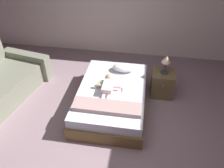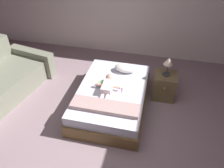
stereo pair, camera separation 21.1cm
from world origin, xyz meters
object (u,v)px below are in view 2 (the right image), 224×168
(baby, at_px, (109,85))
(lamp, at_px, (168,63))
(bed, at_px, (112,97))
(toothbrush, at_px, (122,90))
(pillow, at_px, (126,68))
(toy_block, at_px, (101,84))
(nightstand, at_px, (164,85))

(baby, distance_m, lamp, 1.15)
(bed, distance_m, baby, 0.30)
(baby, distance_m, toothbrush, 0.26)
(pillow, relative_size, toy_block, 4.48)
(bed, bearing_deg, pillow, 76.73)
(nightstand, relative_size, toy_block, 5.35)
(toothbrush, height_order, toy_block, toy_block)
(baby, relative_size, nightstand, 1.26)
(toothbrush, bearing_deg, lamp, 35.87)
(pillow, height_order, lamp, lamp)
(pillow, relative_size, lamp, 1.19)
(bed, bearing_deg, lamp, 29.18)
(toothbrush, relative_size, lamp, 0.35)
(bed, relative_size, lamp, 5.03)
(bed, xyz_separation_m, nightstand, (0.92, 0.52, 0.05))
(baby, xyz_separation_m, toothbrush, (0.25, -0.02, -0.07))
(bed, height_order, pillow, pillow)
(toy_block, bearing_deg, bed, -11.51)
(baby, relative_size, toothbrush, 5.08)
(bed, bearing_deg, toothbrush, -5.10)
(baby, distance_m, nightstand, 1.14)
(bed, xyz_separation_m, toy_block, (-0.22, 0.04, 0.25))
(pillow, bearing_deg, baby, -108.93)
(nightstand, bearing_deg, toy_block, -157.64)
(toothbrush, xyz_separation_m, nightstand, (0.74, 0.53, -0.17))
(toothbrush, height_order, nightstand, nightstand)
(pillow, distance_m, nightstand, 0.82)
(nightstand, bearing_deg, bed, -150.82)
(baby, xyz_separation_m, lamp, (0.99, 0.52, 0.28))
(toothbrush, xyz_separation_m, toy_block, (-0.41, 0.06, 0.03))
(pillow, xyz_separation_m, nightstand, (0.78, -0.07, -0.24))
(nightstand, bearing_deg, lamp, 90.00)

